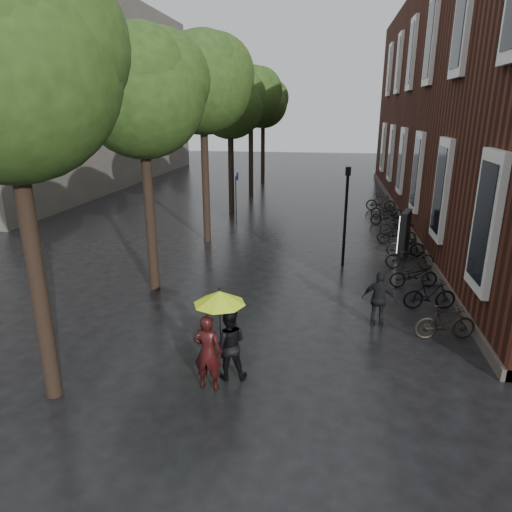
% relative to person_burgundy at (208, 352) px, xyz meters
% --- Properties ---
extents(ground, '(120.00, 120.00, 0.00)m').
position_rel_person_burgundy_xyz_m(ground, '(0.88, -1.78, -0.85)').
color(ground, black).
extents(bg_building, '(16.00, 30.00, 14.00)m').
position_rel_person_burgundy_xyz_m(bg_building, '(-21.12, 26.22, 6.15)').
color(bg_building, '#47423D').
rests_on(bg_building, ground).
extents(street_trees, '(4.33, 34.03, 8.91)m').
position_rel_person_burgundy_xyz_m(street_trees, '(-3.12, 14.13, 5.49)').
color(street_trees, black).
rests_on(street_trees, ground).
extents(person_burgundy, '(0.64, 0.45, 1.70)m').
position_rel_person_burgundy_xyz_m(person_burgundy, '(0.00, 0.00, 0.00)').
color(person_burgundy, black).
rests_on(person_burgundy, ground).
extents(person_black, '(0.89, 0.75, 1.63)m').
position_rel_person_burgundy_xyz_m(person_black, '(0.35, 0.47, -0.03)').
color(person_black, black).
rests_on(person_black, ground).
extents(lime_umbrella, '(1.12, 1.12, 1.64)m').
position_rel_person_burgundy_xyz_m(lime_umbrella, '(0.21, 0.31, 1.13)').
color(lime_umbrella, black).
rests_on(lime_umbrella, ground).
extents(pedestrian_walking, '(0.98, 0.59, 1.57)m').
position_rel_person_burgundy_xyz_m(pedestrian_walking, '(3.85, 3.62, -0.07)').
color(pedestrian_walking, black).
rests_on(pedestrian_walking, ground).
extents(parked_bicycles, '(2.07, 16.78, 1.03)m').
position_rel_person_burgundy_xyz_m(parked_bicycles, '(5.46, 11.55, -0.39)').
color(parked_bicycles, black).
rests_on(parked_bicycles, ground).
extents(ad_lightbox, '(0.29, 1.24, 1.88)m').
position_rel_person_burgundy_xyz_m(ad_lightbox, '(5.43, 10.27, 0.09)').
color(ad_lightbox, black).
rests_on(ad_lightbox, ground).
extents(lamp_post, '(0.19, 0.19, 3.76)m').
position_rel_person_burgundy_xyz_m(lamp_post, '(3.00, 8.62, 1.44)').
color(lamp_post, black).
rests_on(lamp_post, ground).
extents(cycle_sign, '(0.13, 0.46, 2.54)m').
position_rel_person_burgundy_xyz_m(cycle_sign, '(-2.60, 15.91, 0.83)').
color(cycle_sign, '#262628').
rests_on(cycle_sign, ground).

